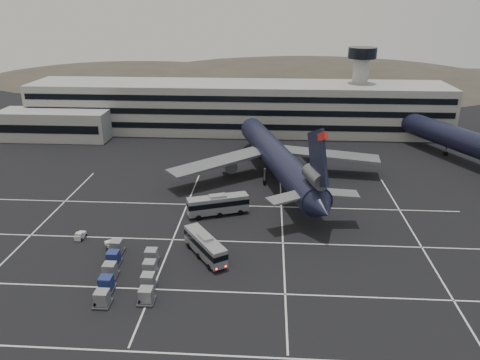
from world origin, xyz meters
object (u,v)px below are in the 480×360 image
at_px(trijet_main, 278,158).
at_px(bus_near, 205,245).
at_px(tug_a, 80,236).
at_px(bus_far, 218,204).
at_px(uld_cluster, 127,272).

distance_m(trijet_main, bus_near, 34.32).
distance_m(bus_near, tug_a, 21.73).
xyz_separation_m(trijet_main, bus_far, (-10.95, -17.36, -3.10)).
distance_m(trijet_main, tug_a, 43.18).
bearing_deg(tug_a, uld_cluster, -38.23).
bearing_deg(bus_far, trijet_main, -52.48).
relative_size(trijet_main, tug_a, 25.48).
height_order(bus_far, tug_a, bus_far).
height_order(tug_a, uld_cluster, uld_cluster).
distance_m(trijet_main, bus_far, 20.76).
distance_m(bus_near, bus_far, 14.89).
relative_size(bus_far, tug_a, 5.08).
bearing_deg(uld_cluster, bus_far, 63.79).
bearing_deg(tug_a, trijet_main, 46.79).
xyz_separation_m(tug_a, uld_cluster, (11.05, -10.79, 0.41)).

